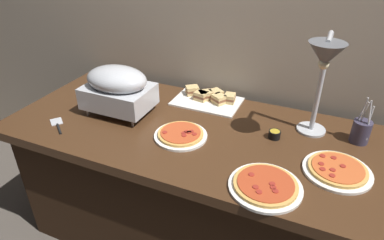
{
  "coord_description": "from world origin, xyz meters",
  "views": [
    {
      "loc": [
        0.58,
        -1.33,
        1.66
      ],
      "look_at": [
        0.0,
        0.0,
        0.81
      ],
      "focal_mm": 31.76,
      "sensor_mm": 36.0,
      "label": 1
    }
  ],
  "objects_px": {
    "utensil_holder": "(361,131)",
    "heat_lamp": "(324,65)",
    "sandwich_platter": "(209,98)",
    "pizza_plate_front": "(181,135)",
    "pizza_plate_raised_stand": "(337,170)",
    "sauce_cup_near": "(275,134)",
    "serving_spatula": "(58,125)",
    "chafing_dish": "(118,88)",
    "pizza_plate_center": "(265,185)"
  },
  "relations": [
    {
      "from": "utensil_holder",
      "to": "heat_lamp",
      "type": "bearing_deg",
      "value": -153.04
    },
    {
      "from": "heat_lamp",
      "to": "sandwich_platter",
      "type": "distance_m",
      "value": 0.72
    },
    {
      "from": "heat_lamp",
      "to": "utensil_holder",
      "type": "height_order",
      "value": "heat_lamp"
    },
    {
      "from": "pizza_plate_front",
      "to": "pizza_plate_raised_stand",
      "type": "xyz_separation_m",
      "value": [
        0.71,
        0.02,
        -0.0
      ]
    },
    {
      "from": "sauce_cup_near",
      "to": "serving_spatula",
      "type": "bearing_deg",
      "value": -162.31
    },
    {
      "from": "utensil_holder",
      "to": "serving_spatula",
      "type": "distance_m",
      "value": 1.48
    },
    {
      "from": "chafing_dish",
      "to": "pizza_plate_center",
      "type": "bearing_deg",
      "value": -18.4
    },
    {
      "from": "pizza_plate_front",
      "to": "serving_spatula",
      "type": "xyz_separation_m",
      "value": [
        -0.62,
        -0.16,
        -0.01
      ]
    },
    {
      "from": "pizza_plate_front",
      "to": "pizza_plate_raised_stand",
      "type": "bearing_deg",
      "value": 1.45
    },
    {
      "from": "pizza_plate_front",
      "to": "sauce_cup_near",
      "type": "relative_size",
      "value": 4.48
    },
    {
      "from": "pizza_plate_front",
      "to": "serving_spatula",
      "type": "distance_m",
      "value": 0.64
    },
    {
      "from": "sauce_cup_near",
      "to": "pizza_plate_front",
      "type": "bearing_deg",
      "value": -157.43
    },
    {
      "from": "utensil_holder",
      "to": "sandwich_platter",
      "type": "bearing_deg",
      "value": 172.75
    },
    {
      "from": "heat_lamp",
      "to": "pizza_plate_front",
      "type": "distance_m",
      "value": 0.71
    },
    {
      "from": "chafing_dish",
      "to": "pizza_plate_center",
      "type": "height_order",
      "value": "chafing_dish"
    },
    {
      "from": "pizza_plate_center",
      "to": "utensil_holder",
      "type": "relative_size",
      "value": 1.26
    },
    {
      "from": "pizza_plate_center",
      "to": "sauce_cup_near",
      "type": "bearing_deg",
      "value": 96.63
    },
    {
      "from": "pizza_plate_center",
      "to": "utensil_holder",
      "type": "bearing_deg",
      "value": 56.68
    },
    {
      "from": "sandwich_platter",
      "to": "heat_lamp",
      "type": "bearing_deg",
      "value": -20.04
    },
    {
      "from": "sandwich_platter",
      "to": "utensil_holder",
      "type": "bearing_deg",
      "value": -7.25
    },
    {
      "from": "pizza_plate_raised_stand",
      "to": "sandwich_platter",
      "type": "distance_m",
      "value": 0.82
    },
    {
      "from": "pizza_plate_center",
      "to": "serving_spatula",
      "type": "height_order",
      "value": "pizza_plate_center"
    },
    {
      "from": "pizza_plate_center",
      "to": "sandwich_platter",
      "type": "height_order",
      "value": "sandwich_platter"
    },
    {
      "from": "chafing_dish",
      "to": "heat_lamp",
      "type": "xyz_separation_m",
      "value": [
        0.98,
        0.1,
        0.24
      ]
    },
    {
      "from": "pizza_plate_center",
      "to": "sandwich_platter",
      "type": "xyz_separation_m",
      "value": [
        -0.47,
        0.6,
        0.01
      ]
    },
    {
      "from": "chafing_dish",
      "to": "pizza_plate_front",
      "type": "xyz_separation_m",
      "value": [
        0.41,
        -0.09,
        -0.13
      ]
    },
    {
      "from": "serving_spatula",
      "to": "pizza_plate_front",
      "type": "bearing_deg",
      "value": 14.27
    },
    {
      "from": "sauce_cup_near",
      "to": "pizza_plate_raised_stand",
      "type": "bearing_deg",
      "value": -27.8
    },
    {
      "from": "sandwich_platter",
      "to": "utensil_holder",
      "type": "height_order",
      "value": "utensil_holder"
    },
    {
      "from": "chafing_dish",
      "to": "pizza_plate_center",
      "type": "distance_m",
      "value": 0.92
    },
    {
      "from": "chafing_dish",
      "to": "serving_spatula",
      "type": "height_order",
      "value": "chafing_dish"
    },
    {
      "from": "pizza_plate_raised_stand",
      "to": "sandwich_platter",
      "type": "height_order",
      "value": "sandwich_platter"
    },
    {
      "from": "heat_lamp",
      "to": "pizza_plate_center",
      "type": "bearing_deg",
      "value": -105.88
    },
    {
      "from": "sauce_cup_near",
      "to": "pizza_plate_center",
      "type": "bearing_deg",
      "value": -83.37
    },
    {
      "from": "sandwich_platter",
      "to": "utensil_holder",
      "type": "distance_m",
      "value": 0.81
    },
    {
      "from": "heat_lamp",
      "to": "utensil_holder",
      "type": "xyz_separation_m",
      "value": [
        0.22,
        0.11,
        -0.33
      ]
    },
    {
      "from": "utensil_holder",
      "to": "pizza_plate_center",
      "type": "bearing_deg",
      "value": -123.32
    },
    {
      "from": "heat_lamp",
      "to": "sauce_cup_near",
      "type": "xyz_separation_m",
      "value": [
        -0.15,
        -0.02,
        -0.37
      ]
    },
    {
      "from": "pizza_plate_raised_stand",
      "to": "sauce_cup_near",
      "type": "bearing_deg",
      "value": 152.2
    },
    {
      "from": "chafing_dish",
      "to": "sandwich_platter",
      "type": "height_order",
      "value": "chafing_dish"
    },
    {
      "from": "pizza_plate_front",
      "to": "pizza_plate_center",
      "type": "bearing_deg",
      "value": -23.24
    },
    {
      "from": "pizza_plate_center",
      "to": "sauce_cup_near",
      "type": "height_order",
      "value": "sauce_cup_near"
    },
    {
      "from": "heat_lamp",
      "to": "pizza_plate_raised_stand",
      "type": "xyz_separation_m",
      "value": [
        0.14,
        -0.17,
        -0.38
      ]
    },
    {
      "from": "chafing_dish",
      "to": "utensil_holder",
      "type": "relative_size",
      "value": 1.54
    },
    {
      "from": "chafing_dish",
      "to": "sauce_cup_near",
      "type": "distance_m",
      "value": 0.84
    },
    {
      "from": "sandwich_platter",
      "to": "serving_spatula",
      "type": "distance_m",
      "value": 0.83
    },
    {
      "from": "heat_lamp",
      "to": "sandwich_platter",
      "type": "xyz_separation_m",
      "value": [
        -0.58,
        0.21,
        -0.37
      ]
    },
    {
      "from": "chafing_dish",
      "to": "utensil_holder",
      "type": "distance_m",
      "value": 1.21
    },
    {
      "from": "sauce_cup_near",
      "to": "heat_lamp",
      "type": "bearing_deg",
      "value": 6.78
    },
    {
      "from": "pizza_plate_raised_stand",
      "to": "utensil_holder",
      "type": "xyz_separation_m",
      "value": [
        0.08,
        0.28,
        0.05
      ]
    }
  ]
}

